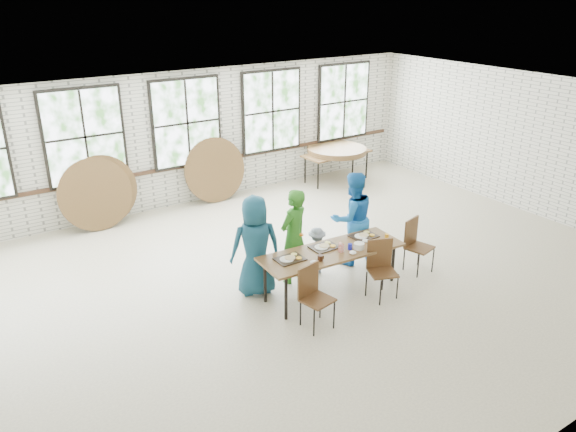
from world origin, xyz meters
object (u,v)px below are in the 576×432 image
object	(u,v)px
dining_table	(332,253)
storage_table	(337,155)
chair_near_right	(381,264)
chair_near_left	(313,291)

from	to	relation	value
dining_table	storage_table	distance (m)	5.68
dining_table	storage_table	bearing A→B (deg)	54.62
dining_table	chair_near_right	world-z (taller)	chair_near_right
chair_near_left	chair_near_right	xyz separation A→B (m)	(1.42, 0.10, 0.00)
chair_near_right	chair_near_left	bearing A→B (deg)	-154.01
dining_table	chair_near_left	world-z (taller)	chair_near_left
dining_table	chair_near_left	distance (m)	1.05
chair_near_left	chair_near_right	size ratio (longest dim) A/B	1.00
dining_table	chair_near_right	xyz separation A→B (m)	(0.59, -0.53, -0.13)
storage_table	dining_table	bearing A→B (deg)	-132.43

